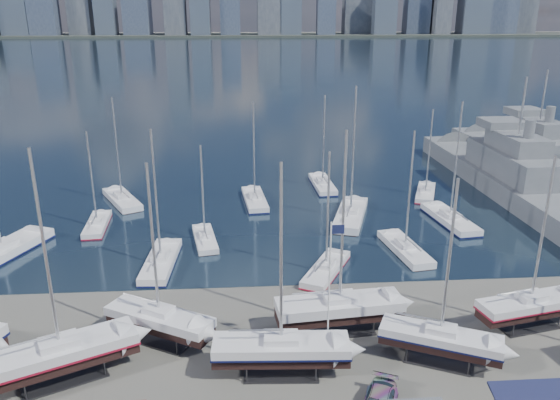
{
  "coord_description": "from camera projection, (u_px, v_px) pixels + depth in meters",
  "views": [
    {
      "loc": [
        -4.88,
        -47.33,
        25.32
      ],
      "look_at": [
        -1.03,
        8.0,
        6.09
      ],
      "focal_mm": 35.0,
      "sensor_mm": 36.0,
      "label": 1
    }
  ],
  "objects": [
    {
      "name": "naval_ship_west",
      "position": [
        533.0,
        160.0,
        91.61
      ],
      "size": [
        11.13,
        47.01,
        18.19
      ],
      "rotation": [
        0.0,
        0.0,
        1.65
      ],
      "color": "slate",
      "rests_on": "water"
    },
    {
      "name": "sailboat_moored_7",
      "position": [
        350.0,
        217.0,
        70.17
      ],
      "size": [
        6.71,
        12.19,
        17.74
      ],
      "rotation": [
        0.0,
        0.0,
        1.26
      ],
      "color": "black",
      "rests_on": "water"
    },
    {
      "name": "flagpole",
      "position": [
        330.0,
        284.0,
        39.81
      ],
      "size": [
        1.0,
        0.12,
        11.34
      ],
      "color": "white",
      "rests_on": "ground"
    },
    {
      "name": "sailboat_moored_8",
      "position": [
        323.0,
        185.0,
        82.78
      ],
      "size": [
        3.2,
        9.86,
        14.56
      ],
      "rotation": [
        0.0,
        0.0,
        1.62
      ],
      "color": "black",
      "rests_on": "water"
    },
    {
      "name": "sailboat_moored_9",
      "position": [
        405.0,
        250.0,
        60.36
      ],
      "size": [
        4.1,
        9.8,
        14.35
      ],
      "rotation": [
        0.0,
        0.0,
        1.73
      ],
      "color": "black",
      "rests_on": "water"
    },
    {
      "name": "sailboat_cradle_5",
      "position": [
        440.0,
        339.0,
        40.99
      ],
      "size": [
        9.21,
        6.12,
        14.65
      ],
      "rotation": [
        0.0,
        0.0,
        -0.44
      ],
      "color": "#2D2D33",
      "rests_on": "ground"
    },
    {
      "name": "sailboat_moored_4",
      "position": [
        205.0,
        240.0,
        63.09
      ],
      "size": [
        3.56,
        8.24,
        12.04
      ],
      "rotation": [
        0.0,
        0.0,
        1.74
      ],
      "color": "black",
      "rests_on": "water"
    },
    {
      "name": "sailboat_moored_3",
      "position": [
        161.0,
        263.0,
        57.27
      ],
      "size": [
        3.41,
        10.35,
        15.26
      ],
      "rotation": [
        0.0,
        0.0,
        1.52
      ],
      "color": "black",
      "rests_on": "water"
    },
    {
      "name": "sailboat_moored_11",
      "position": [
        425.0,
        194.0,
        79.05
      ],
      "size": [
        5.46,
        9.08,
        13.13
      ],
      "rotation": [
        0.0,
        0.0,
        1.2
      ],
      "color": "black",
      "rests_on": "water"
    },
    {
      "name": "sailboat_moored_5",
      "position": [
        255.0,
        201.0,
        76.1
      ],
      "size": [
        3.7,
        10.04,
        14.68
      ],
      "rotation": [
        0.0,
        0.0,
        1.67
      ],
      "color": "black",
      "rests_on": "water"
    },
    {
      "name": "sailboat_moored_0",
      "position": [
        3.0,
        254.0,
        59.35
      ],
      "size": [
        7.93,
        13.02,
        18.85
      ],
      "rotation": [
        0.0,
        0.0,
        1.19
      ],
      "color": "black",
      "rests_on": "water"
    },
    {
      "name": "sailboat_moored_1",
      "position": [
        97.0,
        225.0,
        67.35
      ],
      "size": [
        2.98,
        8.59,
        12.62
      ],
      "rotation": [
        0.0,
        0.0,
        1.64
      ],
      "color": "black",
      "rests_on": "water"
    },
    {
      "name": "sailboat_moored_10",
      "position": [
        450.0,
        221.0,
        68.84
      ],
      "size": [
        4.43,
        11.03,
        16.02
      ],
      "rotation": [
        0.0,
        0.0,
        1.71
      ],
      "color": "black",
      "rests_on": "water"
    },
    {
      "name": "ground",
      "position": [
        308.0,
        344.0,
        43.8
      ],
      "size": [
        1400.0,
        1400.0,
        0.0
      ],
      "primitive_type": "plane",
      "color": "#605E59",
      "rests_on": "ground"
    },
    {
      "name": "sailboat_cradle_3",
      "position": [
        281.0,
        349.0,
        39.62
      ],
      "size": [
        10.15,
        3.35,
        16.17
      ],
      "rotation": [
        0.0,
        0.0,
        -0.06
      ],
      "color": "#2D2D33",
      "rests_on": "ground"
    },
    {
      "name": "sailboat_cradle_1",
      "position": [
        61.0,
        354.0,
        38.97
      ],
      "size": [
        10.98,
        7.43,
        17.28
      ],
      "rotation": [
        0.0,
        0.0,
        0.45
      ],
      "color": "#2D2D33",
      "rests_on": "ground"
    },
    {
      "name": "far_shore",
      "position": [
        245.0,
        35.0,
        580.7
      ],
      "size": [
        1400.0,
        80.0,
        2.2
      ],
      "primitive_type": "cube",
      "color": "#2D332D",
      "rests_on": "ground"
    },
    {
      "name": "sailboat_cradle_4",
      "position": [
        339.0,
        308.0,
        45.05
      ],
      "size": [
        10.76,
        4.04,
        17.07
      ],
      "rotation": [
        0.0,
        0.0,
        0.11
      ],
      "color": "#2D2D33",
      "rests_on": "ground"
    },
    {
      "name": "sailboat_cradle_6",
      "position": [
        530.0,
        306.0,
        45.63
      ],
      "size": [
        9.55,
        4.51,
        14.97
      ],
      "rotation": [
        0.0,
        0.0,
        0.22
      ],
      "color": "#2D2D33",
      "rests_on": "ground"
    },
    {
      "name": "naval_ship_east",
      "position": [
        511.0,
        182.0,
        79.86
      ],
      "size": [
        9.7,
        51.88,
        18.65
      ],
      "rotation": [
        0.0,
        0.0,
        1.6
      ],
      "color": "slate",
      "rests_on": "water"
    },
    {
      "name": "sailboat_moored_6",
      "position": [
        326.0,
        270.0,
        55.63
      ],
      "size": [
        6.32,
        9.08,
        13.35
      ],
      "rotation": [
        0.0,
        0.0,
        1.09
      ],
      "color": "black",
      "rests_on": "water"
    },
    {
      "name": "sailboat_moored_2",
      "position": [
        122.0,
        201.0,
        76.07
      ],
      "size": [
        7.2,
        10.32,
        15.34
      ],
      "rotation": [
        0.0,
        0.0,
        2.05
      ],
      "color": "black",
      "rests_on": "water"
    },
    {
      "name": "water",
      "position": [
        249.0,
        55.0,
        336.04
      ],
      "size": [
        1400.0,
        600.0,
        0.4
      ],
      "primitive_type": "cube",
      "color": "#1A303D",
      "rests_on": "ground"
    },
    {
      "name": "sailboat_cradle_2",
      "position": [
        159.0,
        319.0,
        43.55
      ],
      "size": [
        9.22,
        6.69,
        14.99
      ],
      "rotation": [
        0.0,
        0.0,
        -0.51
      ],
      "color": "#2D2D33",
      "rests_on": "ground"
    }
  ]
}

